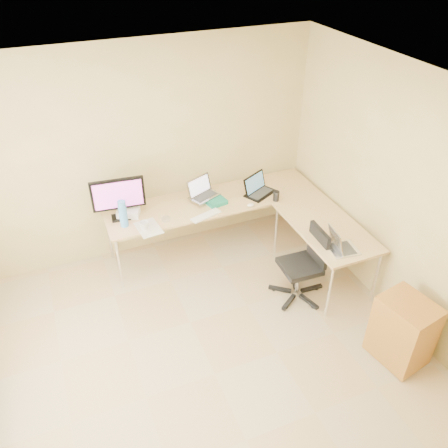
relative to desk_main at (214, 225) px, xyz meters
name	(u,v)px	position (x,y,z in m)	size (l,w,h in m)	color
floor	(215,374)	(-0.72, -1.85, -0.36)	(4.50, 4.50, 0.00)	tan
ceiling	(210,114)	(-0.72, -1.85, 2.24)	(4.50, 4.50, 0.00)	white
wall_back	(143,154)	(-0.72, 0.40, 0.93)	(4.50, 4.50, 0.00)	tan
wall_right	(421,215)	(1.38, -1.85, 0.93)	(4.50, 4.50, 0.00)	tan
desk_main	(214,225)	(0.00, 0.00, 0.00)	(2.65, 0.70, 0.73)	tan
desk_return	(323,251)	(0.98, -1.00, 0.00)	(0.70, 1.30, 0.73)	tan
monitor	(119,199)	(-1.13, 0.05, 0.62)	(0.59, 0.19, 0.51)	black
book_stack	(214,199)	(-0.01, -0.03, 0.39)	(0.22, 0.31, 0.05)	#136950
laptop_center	(204,189)	(-0.11, 0.04, 0.53)	(0.36, 0.27, 0.23)	#A9AAB4
laptop_black	(260,185)	(0.59, -0.08, 0.49)	(0.38, 0.28, 0.24)	black
keyboard	(206,216)	(-0.22, -0.30, 0.37)	(0.38, 0.11, 0.02)	white
mouse	(251,205)	(0.36, -0.30, 0.38)	(0.09, 0.06, 0.03)	white
mug	(144,226)	(-0.94, -0.28, 0.41)	(0.10, 0.10, 0.10)	silver
cd_stack	(166,219)	(-0.66, -0.20, 0.38)	(0.11, 0.11, 0.03)	white
water_bottle	(123,214)	(-1.13, -0.13, 0.53)	(0.09, 0.09, 0.32)	#438DDD
papers	(149,228)	(-0.89, -0.28, 0.37)	(0.24, 0.34, 0.01)	beige
white_box	(128,212)	(-1.04, 0.06, 0.41)	(0.25, 0.18, 0.09)	white
desk_fan	(127,200)	(-1.02, 0.20, 0.49)	(0.19, 0.19, 0.25)	white
black_cup	(276,196)	(0.70, -0.30, 0.43)	(0.07, 0.07, 0.13)	black
laptop_return	(345,241)	(0.89, -1.44, 0.48)	(0.27, 0.34, 0.23)	silver
office_chair	(300,261)	(0.55, -1.19, 0.14)	(0.53, 0.53, 0.88)	black
cabinet	(403,331)	(1.02, -2.33, -0.01)	(0.41, 0.50, 0.70)	brown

